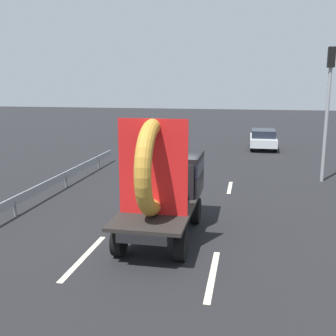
{
  "coord_description": "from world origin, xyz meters",
  "views": [
    {
      "loc": [
        2.87,
        -11.96,
        4.64
      ],
      "look_at": [
        0.39,
        0.52,
        1.95
      ],
      "focal_mm": 43.6,
      "sensor_mm": 36.0,
      "label": 1
    }
  ],
  "objects_px": {
    "distant_sedan": "(263,138)",
    "traffic_light": "(328,96)",
    "flatbed_truck": "(165,181)",
    "oncoming_car": "(146,131)"
  },
  "relations": [
    {
      "from": "traffic_light",
      "to": "oncoming_car",
      "type": "height_order",
      "value": "traffic_light"
    },
    {
      "from": "traffic_light",
      "to": "oncoming_car",
      "type": "bearing_deg",
      "value": 134.12
    },
    {
      "from": "flatbed_truck",
      "to": "oncoming_car",
      "type": "height_order",
      "value": "flatbed_truck"
    },
    {
      "from": "traffic_light",
      "to": "oncoming_car",
      "type": "xyz_separation_m",
      "value": [
        -11.72,
        12.09,
        -3.27
      ]
    },
    {
      "from": "distant_sedan",
      "to": "traffic_light",
      "type": "distance_m",
      "value": 10.27
    },
    {
      "from": "flatbed_truck",
      "to": "distant_sedan",
      "type": "relative_size",
      "value": 1.16
    },
    {
      "from": "traffic_light",
      "to": "distant_sedan",
      "type": "bearing_deg",
      "value": 104.85
    },
    {
      "from": "distant_sedan",
      "to": "oncoming_car",
      "type": "height_order",
      "value": "oncoming_car"
    },
    {
      "from": "distant_sedan",
      "to": "flatbed_truck",
      "type": "bearing_deg",
      "value": -101.37
    },
    {
      "from": "distant_sedan",
      "to": "traffic_light",
      "type": "relative_size",
      "value": 0.67
    }
  ]
}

